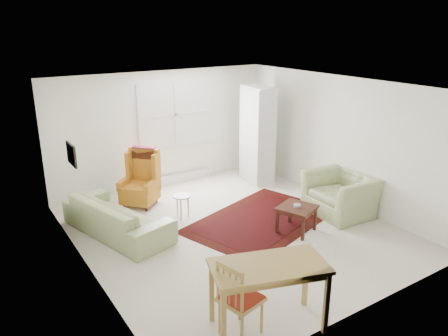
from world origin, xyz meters
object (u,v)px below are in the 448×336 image
armchair (342,190)px  desk_chair (241,297)px  coffee_table (296,219)px  desk (268,296)px  stool (182,206)px  sofa (117,210)px  wingback_chair (139,178)px  cabinet (258,135)px

armchair → desk_chair: (-3.54, -1.74, 0.02)m
coffee_table → desk: 2.61m
stool → desk_chair: 3.34m
sofa → armchair: 4.12m
coffee_table → stool: size_ratio=1.29×
coffee_table → desk: (-1.98, -1.69, 0.19)m
sofa → armchair: (3.84, -1.50, 0.03)m
armchair → coffee_table: bearing=-80.4°
wingback_chair → armchair: bearing=10.1°
cabinet → armchair: bearing=-77.2°
sofa → cabinet: (3.59, 0.81, 0.64)m
stool → desk_chair: bearing=-106.1°
stool → wingback_chair: bearing=114.3°
armchair → desk_chair: 3.94m
sofa → cabinet: 3.74m
cabinet → sofa: bearing=-160.6°
armchair → cabinet: bearing=-170.4°
wingback_chair → stool: 1.10m
desk → desk_chair: desk_chair is taller
desk_chair → desk: bearing=-117.1°
coffee_table → sofa: bearing=148.0°
stool → desk: bearing=-100.3°
sofa → cabinet: cabinet is taller
sofa → coffee_table: 3.08m
coffee_table → cabinet: 2.76m
sofa → stool: (1.22, -0.04, -0.21)m
stool → desk: size_ratio=0.33×
desk_chair → cabinet: bearing=-52.3°
sofa → desk: 3.38m
coffee_table → desk_chair: (-2.30, -1.61, 0.25)m
armchair → wingback_chair: size_ratio=1.06×
sofa → desk: sofa is taller
stool → desk_chair: (-0.92, -3.20, 0.26)m
wingback_chair → coffee_table: (1.81, -2.54, -0.33)m
cabinet → coffee_table: bearing=-105.4°
wingback_chair → coffee_table: bearing=-6.0°
cabinet → desk_chair: cabinet is taller
coffee_table → cabinet: bearing=67.9°
desk → desk_chair: bearing=166.1°
sofa → cabinet: size_ratio=1.00×
sofa → stool: size_ratio=4.84×
armchair → coffee_table: size_ratio=2.08×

